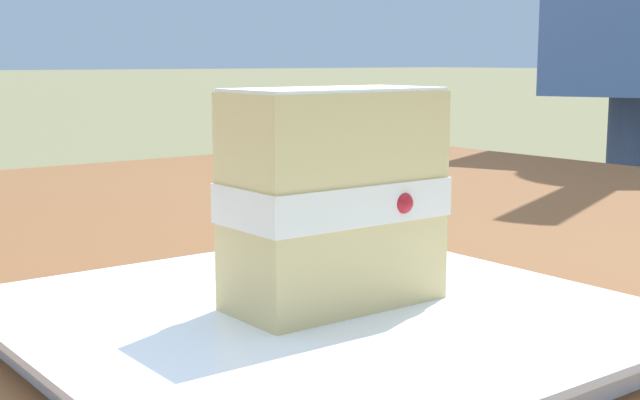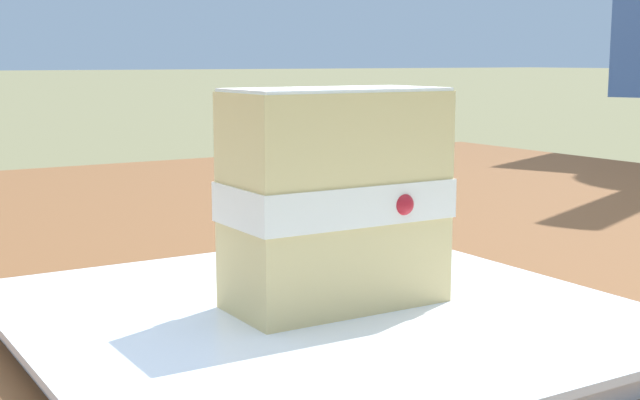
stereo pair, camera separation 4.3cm
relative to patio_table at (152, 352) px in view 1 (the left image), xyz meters
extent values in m
cylinder|color=brown|center=(0.65, 0.43, -0.31)|extent=(0.07, 0.07, 0.74)
cube|color=brown|center=(0.00, 0.00, 0.08)|extent=(1.42, 0.98, 0.04)
cube|color=white|center=(-0.05, -0.30, 0.11)|extent=(0.27, 0.27, 0.01)
cube|color=white|center=(-0.05, -0.30, 0.11)|extent=(0.29, 0.29, 0.00)
cube|color=#E0C17A|center=(-0.04, -0.30, 0.14)|extent=(0.11, 0.05, 0.04)
cube|color=white|center=(-0.04, -0.30, 0.17)|extent=(0.11, 0.05, 0.02)
sphere|color=#B21923|center=(-0.04, -0.27, 0.17)|extent=(0.01, 0.01, 0.01)
sphere|color=#B21923|center=(-0.06, -0.27, 0.17)|extent=(0.02, 0.02, 0.02)
sphere|color=#B21923|center=(-0.02, -0.32, 0.17)|extent=(0.01, 0.01, 0.01)
cube|color=#E0C17A|center=(-0.04, -0.30, 0.20)|extent=(0.11, 0.05, 0.04)
cube|color=white|center=(-0.04, -0.30, 0.22)|extent=(0.10, 0.05, 0.00)
cylinder|color=navy|center=(1.06, 0.26, -0.25)|extent=(0.08, 0.08, 0.85)
camera|label=1|loc=(-0.31, -0.64, 0.24)|focal=49.42mm
camera|label=2|loc=(-0.28, -0.66, 0.24)|focal=49.42mm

